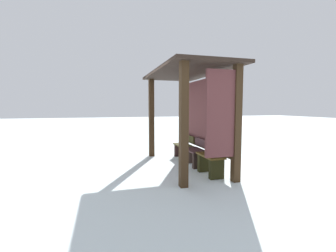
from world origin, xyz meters
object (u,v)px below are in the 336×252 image
object	(u,v)px
bench_left_inside	(184,149)
bench_center_inside	(196,154)
bus_shelter	(195,100)
bench_right_inside	(211,161)

from	to	relation	value
bench_left_inside	bench_center_inside	size ratio (longest dim) A/B	1.00
bus_shelter	bench_right_inside	size ratio (longest dim) A/B	4.25
bench_left_inside	bench_right_inside	size ratio (longest dim) A/B	1.00
bus_shelter	bench_right_inside	world-z (taller)	bus_shelter
bench_left_inside	bench_right_inside	distance (m)	1.82
bus_shelter	bench_center_inside	size ratio (longest dim) A/B	4.25
bench_center_inside	bench_right_inside	bearing A→B (deg)	-0.12
bus_shelter	bench_left_inside	world-z (taller)	bus_shelter
bus_shelter	bench_center_inside	bearing A→B (deg)	146.82
bus_shelter	bench_right_inside	distance (m)	1.63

